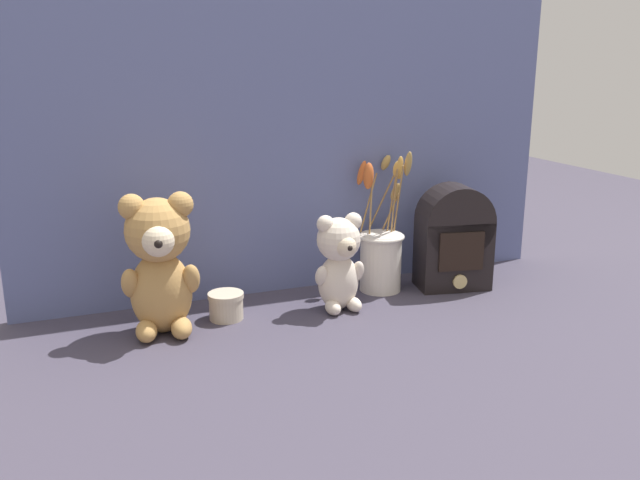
{
  "coord_description": "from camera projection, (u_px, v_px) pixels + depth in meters",
  "views": [
    {
      "loc": [
        -0.54,
        -1.36,
        0.57
      ],
      "look_at": [
        0.0,
        0.02,
        0.16
      ],
      "focal_mm": 38.0,
      "sensor_mm": 36.0,
      "label": 1
    }
  ],
  "objects": [
    {
      "name": "ground_plane",
      "position": [
        323.0,
        309.0,
        1.57
      ],
      "size": [
        4.0,
        4.0,
        0.0
      ],
      "primitive_type": "plane",
      "color": "#3D3847"
    },
    {
      "name": "teddy_bear_medium",
      "position": [
        339.0,
        261.0,
        1.53
      ],
      "size": [
        0.12,
        0.11,
        0.22
      ],
      "color": "beige",
      "rests_on": "ground"
    },
    {
      "name": "flower_vase",
      "position": [
        381.0,
        252.0,
        1.67
      ],
      "size": [
        0.13,
        0.15,
        0.35
      ],
      "color": "silver",
      "rests_on": "ground"
    },
    {
      "name": "teddy_bear_large",
      "position": [
        160.0,
        262.0,
        1.39
      ],
      "size": [
        0.17,
        0.15,
        0.3
      ],
      "color": "tan",
      "rests_on": "ground"
    },
    {
      "name": "backdrop_wall",
      "position": [
        298.0,
        147.0,
        1.62
      ],
      "size": [
        1.35,
        0.02,
        0.71
      ],
      "color": "slate",
      "rests_on": "ground"
    },
    {
      "name": "decorative_tin_tall",
      "position": [
        226.0,
        306.0,
        1.5
      ],
      "size": [
        0.08,
        0.08,
        0.06
      ],
      "color": "beige",
      "rests_on": "ground"
    },
    {
      "name": "vintage_radio",
      "position": [
        454.0,
        237.0,
        1.68
      ],
      "size": [
        0.19,
        0.13,
        0.26
      ],
      "color": "black",
      "rests_on": "ground"
    }
  ]
}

